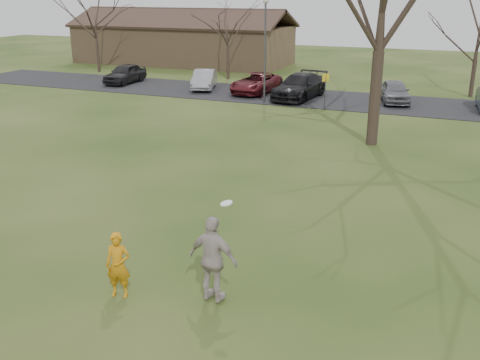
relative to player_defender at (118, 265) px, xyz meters
The scene contains 13 objects.
ground 1.50m from the player_defender, 31.68° to the left, with size 120.00×120.00×0.00m, color #1E380F.
parking_strip 25.70m from the player_defender, 87.58° to the left, with size 62.00×6.50×0.04m, color black.
player_defender is the anchor object (origin of this frame).
car_0 31.20m from the player_defender, 123.36° to the left, with size 1.69×4.19×1.43m, color black.
car_1 28.10m from the player_defender, 111.99° to the left, with size 1.42×4.07×1.34m, color #97989D.
car_2 26.76m from the player_defender, 104.13° to the left, with size 2.22×4.82×1.34m, color #55141A.
car_3 25.35m from the player_defender, 97.31° to the left, with size 2.19×5.38×1.56m, color black.
car_4 26.27m from the player_defender, 84.17° to the left, with size 1.61×4.01×1.37m, color slate.
catching_play 2.23m from the player_defender, 15.93° to the left, with size 1.23×0.61×2.39m.
building 43.06m from the player_defender, 116.07° to the left, with size 20.60×8.50×5.14m.
lamp_post 23.90m from the player_defender, 101.98° to the left, with size 0.34×0.34×6.27m.
sign_yellow 22.70m from the player_defender, 92.31° to the left, with size 0.35×0.35×2.08m.
small_tree_row 31.37m from the player_defender, 79.91° to the left, with size 55.00×5.90×8.50m.
Camera 1 is at (5.81, -10.04, 6.75)m, focal length 41.38 mm.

